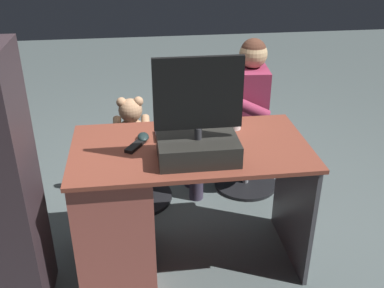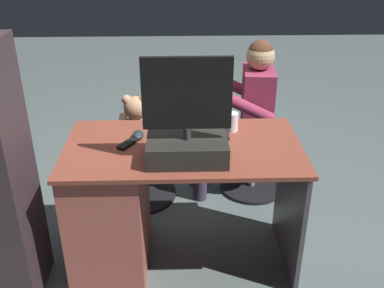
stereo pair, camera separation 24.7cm
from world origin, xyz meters
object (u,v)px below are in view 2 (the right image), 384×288
object	(u,v)px
office_chair_teddy	(139,168)
teddy_bear	(136,122)
keyboard	(190,134)
cup	(232,122)
desk	(125,203)
tv_remote	(129,143)
person	(244,109)
computer_mouse	(138,135)
visitor_chair	(253,158)
monitor	(187,135)

from	to	relation	value
office_chair_teddy	teddy_bear	distance (m)	0.35
keyboard	cup	size ratio (longest dim) A/B	3.98
desk	teddy_bear	distance (m)	0.72
cup	tv_remote	xyz separation A→B (m)	(0.55, 0.15, -0.04)
teddy_bear	person	world-z (taller)	person
cup	teddy_bear	bearing A→B (deg)	-41.85
teddy_bear	computer_mouse	bearing A→B (deg)	96.46
desk	cup	bearing A→B (deg)	-163.56
cup	tv_remote	world-z (taller)	cup
cup	office_chair_teddy	xyz separation A→B (m)	(0.58, -0.51, -0.58)
tv_remote	teddy_bear	size ratio (longest dim) A/B	0.42
visitor_chair	monitor	bearing A→B (deg)	61.08
visitor_chair	cup	bearing A→B (deg)	67.41
visitor_chair	person	world-z (taller)	person
cup	visitor_chair	distance (m)	0.84
tv_remote	teddy_bear	world-z (taller)	teddy_bear
monitor	teddy_bear	xyz separation A→B (m)	(0.33, -0.83, -0.30)
computer_mouse	office_chair_teddy	world-z (taller)	computer_mouse
monitor	computer_mouse	bearing A→B (deg)	-42.61
desk	person	bearing A→B (deg)	-134.96
monitor	tv_remote	xyz separation A→B (m)	(0.30, -0.16, -0.12)
tv_remote	office_chair_teddy	bearing A→B (deg)	-56.27
cup	visitor_chair	bearing A→B (deg)	-112.59
monitor	office_chair_teddy	world-z (taller)	monitor
teddy_bear	person	bearing A→B (deg)	-175.89
office_chair_teddy	teddy_bear	xyz separation A→B (m)	(0.00, -0.01, 0.35)
computer_mouse	tv_remote	bearing A→B (deg)	61.71
desk	computer_mouse	distance (m)	0.39
monitor	cup	bearing A→B (deg)	-128.80
computer_mouse	teddy_bear	size ratio (longest dim) A/B	0.27
keyboard	person	xyz separation A→B (m)	(-0.39, -0.63, -0.12)
monitor	person	world-z (taller)	monitor
keyboard	visitor_chair	distance (m)	0.94
office_chair_teddy	cup	bearing A→B (deg)	138.82
teddy_bear	desk	bearing A→B (deg)	88.78
monitor	cup	size ratio (longest dim) A/B	4.86
cup	office_chair_teddy	distance (m)	0.96
keyboard	tv_remote	world-z (taller)	keyboard
tv_remote	teddy_bear	xyz separation A→B (m)	(0.02, -0.67, -0.18)
visitor_chair	person	bearing A→B (deg)	5.06
monitor	tv_remote	world-z (taller)	monitor
keyboard	computer_mouse	distance (m)	0.28
monitor	keyboard	xyz separation A→B (m)	(-0.02, -0.26, -0.12)
person	visitor_chair	bearing A→B (deg)	-174.94
computer_mouse	cup	world-z (taller)	cup
office_chair_teddy	person	distance (m)	0.84
monitor	keyboard	world-z (taller)	monitor
visitor_chair	desk	bearing A→B (deg)	42.10
desk	teddy_bear	xyz separation A→B (m)	(-0.01, -0.69, 0.18)
cup	person	bearing A→B (deg)	-104.87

